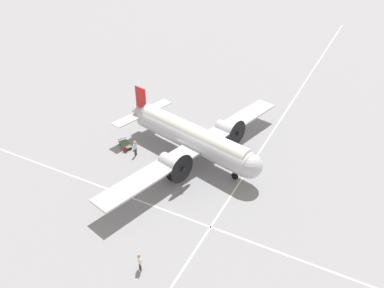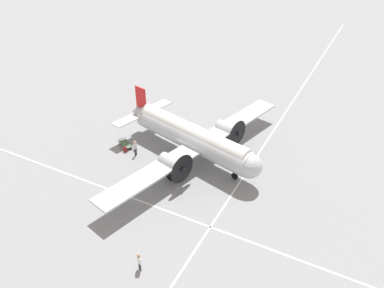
{
  "view_description": "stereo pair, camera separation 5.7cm",
  "coord_description": "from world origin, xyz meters",
  "px_view_note": "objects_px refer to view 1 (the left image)",
  "views": [
    {
      "loc": [
        14.92,
        -28.81,
        22.6
      ],
      "look_at": [
        0.0,
        0.0,
        1.61
      ],
      "focal_mm": 35.0,
      "sensor_mm": 36.0,
      "label": 1
    },
    {
      "loc": [
        14.97,
        -28.78,
        22.6
      ],
      "look_at": [
        0.0,
        0.0,
        1.61
      ],
      "focal_mm": 35.0,
      "sensor_mm": 36.0,
      "label": 2
    }
  ],
  "objects_px": {
    "baggage_cart": "(125,144)",
    "airliner_main": "(195,138)",
    "suitcase_upright_spare": "(135,148)",
    "suitcase_near_door": "(125,150)",
    "passenger_boarding": "(135,147)",
    "crew_foreground": "(139,260)"
  },
  "relations": [
    {
      "from": "baggage_cart",
      "to": "airliner_main",
      "type": "bearing_deg",
      "value": 43.14
    },
    {
      "from": "suitcase_upright_spare",
      "to": "baggage_cart",
      "type": "height_order",
      "value": "suitcase_upright_spare"
    },
    {
      "from": "suitcase_near_door",
      "to": "baggage_cart",
      "type": "bearing_deg",
      "value": 125.37
    },
    {
      "from": "airliner_main",
      "to": "passenger_boarding",
      "type": "distance_m",
      "value": 6.45
    },
    {
      "from": "suitcase_near_door",
      "to": "suitcase_upright_spare",
      "type": "distance_m",
      "value": 1.06
    },
    {
      "from": "airliner_main",
      "to": "passenger_boarding",
      "type": "xyz_separation_m",
      "value": [
        -5.83,
        -2.4,
        -1.36
      ]
    },
    {
      "from": "airliner_main",
      "to": "suitcase_upright_spare",
      "type": "height_order",
      "value": "airliner_main"
    },
    {
      "from": "passenger_boarding",
      "to": "airliner_main",
      "type": "bearing_deg",
      "value": 103.97
    },
    {
      "from": "airliner_main",
      "to": "baggage_cart",
      "type": "height_order",
      "value": "airliner_main"
    },
    {
      "from": "passenger_boarding",
      "to": "suitcase_near_door",
      "type": "xyz_separation_m",
      "value": [
        -1.39,
        0.04,
        -0.83
      ]
    },
    {
      "from": "crew_foreground",
      "to": "passenger_boarding",
      "type": "bearing_deg",
      "value": 160.66
    },
    {
      "from": "crew_foreground",
      "to": "suitcase_upright_spare",
      "type": "bearing_deg",
      "value": 160.9
    },
    {
      "from": "suitcase_near_door",
      "to": "suitcase_upright_spare",
      "type": "xyz_separation_m",
      "value": [
        0.72,
        0.77,
        0.02
      ]
    },
    {
      "from": "crew_foreground",
      "to": "baggage_cart",
      "type": "distance_m",
      "value": 16.85
    },
    {
      "from": "passenger_boarding",
      "to": "suitcase_near_door",
      "type": "height_order",
      "value": "passenger_boarding"
    },
    {
      "from": "crew_foreground",
      "to": "suitcase_near_door",
      "type": "distance_m",
      "value": 15.78
    },
    {
      "from": "suitcase_upright_spare",
      "to": "crew_foreground",
      "type": "bearing_deg",
      "value": -53.9
    },
    {
      "from": "crew_foreground",
      "to": "suitcase_near_door",
      "type": "xyz_separation_m",
      "value": [
        -10.11,
        12.1,
        -0.72
      ]
    },
    {
      "from": "airliner_main",
      "to": "passenger_boarding",
      "type": "relative_size",
      "value": 13.66
    },
    {
      "from": "airliner_main",
      "to": "baggage_cart",
      "type": "bearing_deg",
      "value": -154.54
    },
    {
      "from": "airliner_main",
      "to": "suitcase_near_door",
      "type": "relative_size",
      "value": 40.84
    },
    {
      "from": "passenger_boarding",
      "to": "baggage_cart",
      "type": "relative_size",
      "value": 0.87
    }
  ]
}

